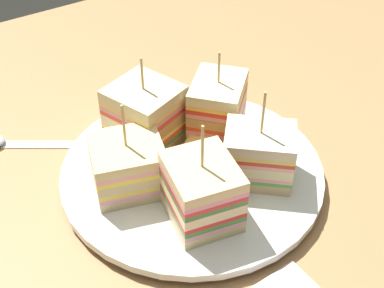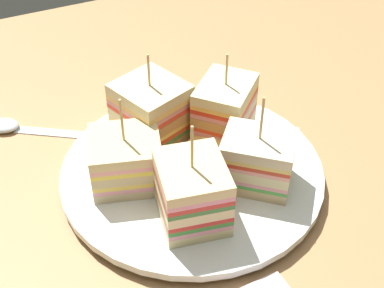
# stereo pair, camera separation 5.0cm
# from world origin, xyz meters

# --- Properties ---
(ground_plane) EXTENTS (1.10, 0.87, 0.02)m
(ground_plane) POSITION_xyz_m (0.00, 0.00, -0.01)
(ground_plane) COLOR #A7794B
(plate) EXTENTS (0.26, 0.26, 0.01)m
(plate) POSITION_xyz_m (0.00, 0.00, 0.01)
(plate) COLOR white
(plate) RESTS_ON ground_plane
(sandwich_wedge_0) EXTENTS (0.08, 0.08, 0.10)m
(sandwich_wedge_0) POSITION_xyz_m (-0.05, -0.03, 0.05)
(sandwich_wedge_0) COLOR beige
(sandwich_wedge_0) RESTS_ON plate
(sandwich_wedge_1) EXTENTS (0.08, 0.08, 0.10)m
(sandwich_wedge_1) POSITION_xyz_m (0.02, -0.06, 0.05)
(sandwich_wedge_1) COLOR beige
(sandwich_wedge_1) RESTS_ON plate
(sandwich_wedge_2) EXTENTS (0.08, 0.08, 0.09)m
(sandwich_wedge_2) POSITION_xyz_m (0.06, -0.01, 0.04)
(sandwich_wedge_2) COLOR #CFB78A
(sandwich_wedge_2) RESTS_ON plate
(sandwich_wedge_3) EXTENTS (0.07, 0.08, 0.10)m
(sandwich_wedge_3) POSITION_xyz_m (0.03, 0.06, 0.04)
(sandwich_wedge_3) COLOR beige
(sandwich_wedge_3) RESTS_ON plate
(sandwich_wedge_4) EXTENTS (0.08, 0.08, 0.10)m
(sandwich_wedge_4) POSITION_xyz_m (-0.05, 0.04, 0.04)
(sandwich_wedge_4) COLOR beige
(sandwich_wedge_4) RESTS_ON plate
(chip_pile) EXTENTS (0.07, 0.07, 0.02)m
(chip_pile) POSITION_xyz_m (-0.01, 0.00, 0.02)
(chip_pile) COLOR #D4C15B
(chip_pile) RESTS_ON plate
(spoon) EXTENTS (0.13, 0.09, 0.01)m
(spoon) POSITION_xyz_m (0.14, -0.15, 0.00)
(spoon) COLOR silver
(spoon) RESTS_ON ground_plane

